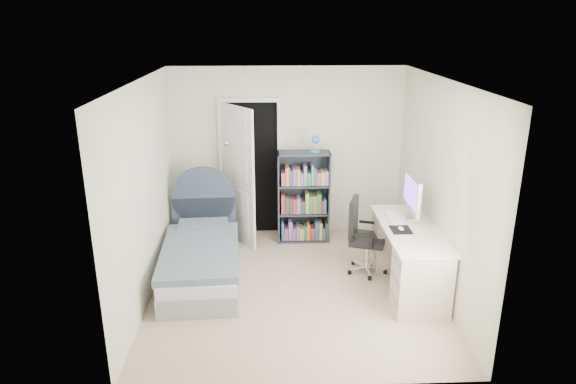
{
  "coord_description": "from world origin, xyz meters",
  "views": [
    {
      "loc": [
        -0.31,
        -5.58,
        3.13
      ],
      "look_at": [
        -0.06,
        0.31,
        1.13
      ],
      "focal_mm": 32.0,
      "sensor_mm": 36.0,
      "label": 1
    }
  ],
  "objects_px": {
    "bookcase": "(304,201)",
    "office_chair": "(362,232)",
    "nightstand": "(214,214)",
    "desk": "(408,255)",
    "bed": "(202,256)",
    "floor_lamp": "(226,199)"
  },
  "relations": [
    {
      "from": "nightstand",
      "to": "bed",
      "type": "bearing_deg",
      "value": -93.16
    },
    {
      "from": "desk",
      "to": "office_chair",
      "type": "bearing_deg",
      "value": 137.7
    },
    {
      "from": "floor_lamp",
      "to": "office_chair",
      "type": "distance_m",
      "value": 2.15
    },
    {
      "from": "floor_lamp",
      "to": "bed",
      "type": "bearing_deg",
      "value": -101.03
    },
    {
      "from": "bookcase",
      "to": "office_chair",
      "type": "bearing_deg",
      "value": -56.9
    },
    {
      "from": "bookcase",
      "to": "bed",
      "type": "bearing_deg",
      "value": -141.75
    },
    {
      "from": "nightstand",
      "to": "desk",
      "type": "distance_m",
      "value": 2.89
    },
    {
      "from": "bed",
      "to": "desk",
      "type": "relative_size",
      "value": 1.24
    },
    {
      "from": "floor_lamp",
      "to": "office_chair",
      "type": "xyz_separation_m",
      "value": [
        1.81,
        -1.16,
        -0.07
      ]
    },
    {
      "from": "bed",
      "to": "floor_lamp",
      "type": "bearing_deg",
      "value": 78.97
    },
    {
      "from": "bookcase",
      "to": "desk",
      "type": "xyz_separation_m",
      "value": [
        1.16,
        -1.47,
        -0.18
      ]
    },
    {
      "from": "floor_lamp",
      "to": "office_chair",
      "type": "height_order",
      "value": "floor_lamp"
    },
    {
      "from": "nightstand",
      "to": "desk",
      "type": "xyz_separation_m",
      "value": [
        2.47,
        -1.49,
        0.01
      ]
    },
    {
      "from": "bookcase",
      "to": "office_chair",
      "type": "xyz_separation_m",
      "value": [
        0.67,
        -1.03,
        -0.07
      ]
    },
    {
      "from": "nightstand",
      "to": "office_chair",
      "type": "height_order",
      "value": "office_chair"
    },
    {
      "from": "nightstand",
      "to": "bookcase",
      "type": "height_order",
      "value": "bookcase"
    },
    {
      "from": "bed",
      "to": "nightstand",
      "type": "xyz_separation_m",
      "value": [
        0.06,
        1.1,
        0.15
      ]
    },
    {
      "from": "bed",
      "to": "office_chair",
      "type": "distance_m",
      "value": 2.06
    },
    {
      "from": "floor_lamp",
      "to": "desk",
      "type": "height_order",
      "value": "floor_lamp"
    },
    {
      "from": "bed",
      "to": "bookcase",
      "type": "bearing_deg",
      "value": 38.25
    },
    {
      "from": "bed",
      "to": "desk",
      "type": "xyz_separation_m",
      "value": [
        2.53,
        -0.39,
        0.16
      ]
    },
    {
      "from": "bookcase",
      "to": "floor_lamp",
      "type": "bearing_deg",
      "value": 173.46
    }
  ]
}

